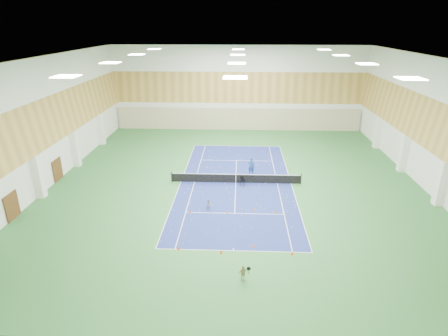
% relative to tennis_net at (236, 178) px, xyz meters
% --- Properties ---
extents(ground, '(40.00, 40.00, 0.00)m').
position_rel_tennis_net_xyz_m(ground, '(0.00, 0.00, -0.55)').
color(ground, '#2D6A32').
rests_on(ground, ground).
extents(room_shell, '(36.00, 40.00, 12.00)m').
position_rel_tennis_net_xyz_m(room_shell, '(0.00, 0.00, 5.45)').
color(room_shell, white).
rests_on(room_shell, ground).
extents(wood_cladding, '(36.00, 40.00, 8.00)m').
position_rel_tennis_net_xyz_m(wood_cladding, '(0.00, 0.00, 7.45)').
color(wood_cladding, tan).
rests_on(wood_cladding, room_shell).
extents(ceiling_light_grid, '(21.40, 25.40, 0.06)m').
position_rel_tennis_net_xyz_m(ceiling_light_grid, '(0.00, 0.00, 11.37)').
color(ceiling_light_grid, white).
rests_on(ceiling_light_grid, room_shell).
extents(court_surface, '(10.97, 23.77, 0.01)m').
position_rel_tennis_net_xyz_m(court_surface, '(0.00, 0.00, -0.55)').
color(court_surface, navy).
rests_on(court_surface, ground).
extents(tennis_balls_scatter, '(10.57, 22.77, 0.07)m').
position_rel_tennis_net_xyz_m(tennis_balls_scatter, '(0.00, 0.00, -0.50)').
color(tennis_balls_scatter, yellow).
rests_on(tennis_balls_scatter, ground).
extents(tennis_net, '(12.80, 0.10, 1.10)m').
position_rel_tennis_net_xyz_m(tennis_net, '(0.00, 0.00, 0.00)').
color(tennis_net, black).
rests_on(tennis_net, ground).
extents(back_curtain, '(35.40, 0.16, 3.20)m').
position_rel_tennis_net_xyz_m(back_curtain, '(0.00, 19.75, 1.05)').
color(back_curtain, '#C6B793').
rests_on(back_curtain, ground).
extents(door_left_a, '(0.08, 1.80, 2.20)m').
position_rel_tennis_net_xyz_m(door_left_a, '(-17.92, -8.00, 0.55)').
color(door_left_a, '#593319').
rests_on(door_left_a, ground).
extents(door_left_b, '(0.08, 1.80, 2.20)m').
position_rel_tennis_net_xyz_m(door_left_b, '(-17.92, 0.00, 0.55)').
color(door_left_b, '#593319').
rests_on(door_left_b, ground).
extents(coach, '(0.71, 0.51, 1.82)m').
position_rel_tennis_net_xyz_m(coach, '(1.56, 2.42, 0.36)').
color(coach, '#1F4490').
rests_on(coach, ground).
extents(child_court, '(0.56, 0.47, 1.02)m').
position_rel_tennis_net_xyz_m(child_court, '(-2.21, -5.88, -0.04)').
color(child_court, gray).
rests_on(child_court, ground).
extents(child_apron, '(0.67, 0.50, 1.06)m').
position_rel_tennis_net_xyz_m(child_apron, '(0.65, -15.05, -0.02)').
color(child_apron, '#9E885A').
rests_on(child_apron, ground).
extents(ball_cart, '(0.58, 0.58, 0.82)m').
position_rel_tennis_net_xyz_m(ball_cart, '(0.61, -0.60, -0.14)').
color(ball_cart, black).
rests_on(ball_cart, ground).
extents(cone_svc_a, '(0.22, 0.22, 0.25)m').
position_rel_tennis_net_xyz_m(cone_svc_a, '(-3.75, -6.44, -0.43)').
color(cone_svc_a, red).
rests_on(cone_svc_a, ground).
extents(cone_svc_b, '(0.21, 0.21, 0.23)m').
position_rel_tennis_net_xyz_m(cone_svc_b, '(-0.62, -6.33, -0.43)').
color(cone_svc_b, '#FF550D').
rests_on(cone_svc_b, ground).
extents(cone_svc_c, '(0.19, 0.19, 0.21)m').
position_rel_tennis_net_xyz_m(cone_svc_c, '(1.69, -5.84, -0.44)').
color(cone_svc_c, orange).
rests_on(cone_svc_c, ground).
extents(cone_svc_d, '(0.18, 0.18, 0.20)m').
position_rel_tennis_net_xyz_m(cone_svc_d, '(3.47, -6.21, -0.45)').
color(cone_svc_d, '#FB410D').
rests_on(cone_svc_d, ground).
extents(cone_base_a, '(0.21, 0.21, 0.24)m').
position_rel_tennis_net_xyz_m(cone_base_a, '(-3.83, -11.89, -0.43)').
color(cone_base_a, '#E0400B').
rests_on(cone_base_a, ground).
extents(cone_base_b, '(0.22, 0.22, 0.24)m').
position_rel_tennis_net_xyz_m(cone_base_b, '(-0.84, -12.20, -0.43)').
color(cone_base_b, '#E4400C').
rests_on(cone_base_b, ground).
extents(cone_base_c, '(0.21, 0.21, 0.24)m').
position_rel_tennis_net_xyz_m(cone_base_c, '(1.45, -11.32, -0.43)').
color(cone_base_c, orange).
rests_on(cone_base_c, ground).
extents(cone_base_d, '(0.23, 0.23, 0.25)m').
position_rel_tennis_net_xyz_m(cone_base_d, '(4.06, -12.14, -0.42)').
color(cone_base_d, '#FF410D').
rests_on(cone_base_d, ground).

